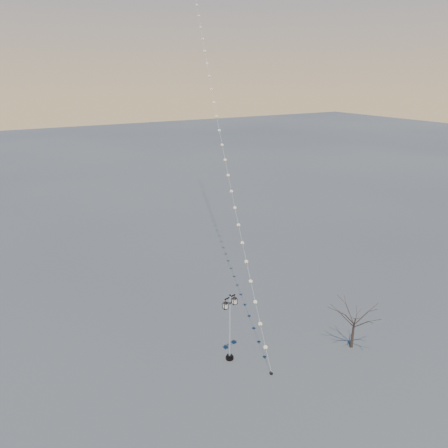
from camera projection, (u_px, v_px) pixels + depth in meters
ground at (283, 384)px, 26.38m from camera, size 300.00×300.00×0.00m
street_lamp at (230, 324)px, 27.73m from camera, size 1.27×0.65×5.08m
bare_tree at (355, 317)px, 29.09m from camera, size 2.19×2.19×3.64m
kite_train at (215, 89)px, 40.26m from camera, size 13.80×39.53×34.80m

